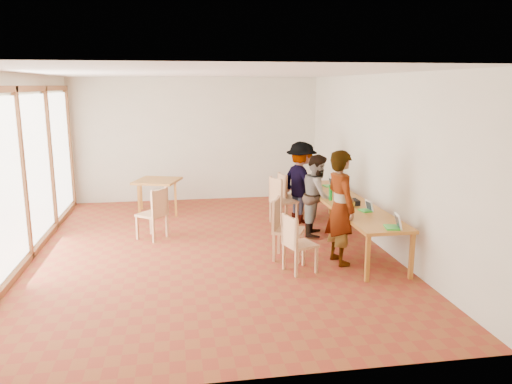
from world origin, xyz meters
TOP-DOWN VIEW (x-y plane):
  - ground at (0.00, 0.00)m, footprint 8.00×8.00m
  - wall_back at (0.00, 4.00)m, footprint 6.00×0.10m
  - wall_front at (0.00, -4.00)m, footprint 6.00×0.10m
  - wall_right at (3.00, 0.00)m, footprint 0.10×8.00m
  - window_wall at (-2.96, 0.00)m, footprint 0.10×8.00m
  - ceiling at (0.00, 0.00)m, footprint 6.00×8.00m
  - communal_table at (2.50, 0.11)m, footprint 0.80×4.00m
  - side_table at (-0.95, 2.79)m, footprint 0.90×0.90m
  - chair_near at (1.21, -1.29)m, footprint 0.53×0.53m
  - chair_mid at (1.16, -0.62)m, footprint 0.62×0.62m
  - chair_far at (1.55, 1.43)m, footprint 0.59×0.59m
  - chair_empty at (1.80, 1.88)m, footprint 0.53×0.53m
  - chair_spare at (-0.92, 0.77)m, footprint 0.63×0.63m
  - person_near at (2.02, -0.98)m, footprint 0.55×0.73m
  - person_mid at (2.11, 0.58)m, footprint 0.81×0.91m
  - person_far at (2.02, 1.51)m, footprint 0.99×1.24m
  - laptop_near at (2.61, -1.70)m, footprint 0.26×0.29m
  - laptop_mid at (2.60, -0.66)m, footprint 0.22×0.24m
  - laptop_far at (2.61, 1.45)m, footprint 0.22×0.24m
  - yellow_mug at (2.42, -0.37)m, footprint 0.16×0.16m
  - green_bottle at (2.23, 0.21)m, footprint 0.07×0.07m
  - clear_glass at (2.57, 0.86)m, footprint 0.07×0.07m
  - condiment_cup at (2.47, 1.78)m, footprint 0.08×0.08m
  - pink_phone at (2.35, -0.18)m, footprint 0.05×0.10m
  - black_pouch at (2.54, -0.17)m, footprint 0.16×0.26m

SIDE VIEW (x-z plane):
  - ground at x=0.00m, z-range 0.00..0.00m
  - chair_near at x=1.21m, z-range 0.31..0.79m
  - chair_spare at x=-0.92m, z-range 0.33..0.85m
  - chair_empty at x=1.80m, z-range 0.34..0.85m
  - chair_far at x=1.55m, z-range 0.34..0.85m
  - chair_mid at x=1.16m, z-range 0.35..0.88m
  - side_table at x=-0.95m, z-range 0.29..1.04m
  - communal_table at x=2.50m, z-range 0.33..1.08m
  - pink_phone at x=2.35m, z-range 0.75..0.76m
  - person_mid at x=2.11m, z-range 0.00..1.55m
  - condiment_cup at x=2.47m, z-range 0.75..0.81m
  - clear_glass at x=2.57m, z-range 0.75..0.84m
  - black_pouch at x=2.54m, z-range 0.75..0.84m
  - yellow_mug at x=2.42m, z-range 0.75..0.85m
  - laptop_mid at x=2.60m, z-range 0.71..0.89m
  - laptop_far at x=2.61m, z-range 0.71..0.90m
  - laptop_near at x=2.61m, z-range 0.70..0.92m
  - person_far at x=2.02m, z-range 0.00..1.68m
  - green_bottle at x=2.23m, z-range 0.75..1.03m
  - person_near at x=2.02m, z-range 0.00..1.83m
  - wall_back at x=0.00m, z-range 0.00..3.00m
  - wall_front at x=0.00m, z-range 0.00..3.00m
  - wall_right at x=3.00m, z-range 0.00..3.00m
  - window_wall at x=-2.96m, z-range 0.00..3.00m
  - ceiling at x=0.00m, z-range 3.00..3.04m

